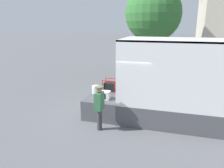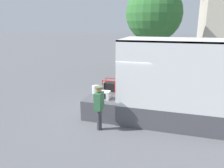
% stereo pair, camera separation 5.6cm
% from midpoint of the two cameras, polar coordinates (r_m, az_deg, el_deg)
% --- Properties ---
extents(ground_plane, '(160.00, 160.00, 0.00)m').
position_cam_midpoint_polar(ground_plane, '(9.52, 2.65, -7.80)').
color(ground_plane, slate).
extents(box_truck, '(6.36, 2.39, 3.22)m').
position_cam_midpoint_polar(box_truck, '(9.11, 26.73, -3.71)').
color(box_truck, white).
rests_on(box_truck, ground).
extents(tailgate_deck, '(1.45, 2.27, 0.81)m').
position_cam_midpoint_polar(tailgate_deck, '(9.55, -1.57, -5.09)').
color(tailgate_deck, '#4C4C51').
rests_on(tailgate_deck, ground).
extents(microwave, '(0.45, 0.35, 0.32)m').
position_cam_midpoint_polar(microwave, '(8.85, -2.15, -2.89)').
color(microwave, white).
rests_on(microwave, tailgate_deck).
extents(portable_generator, '(0.61, 0.53, 0.54)m').
position_cam_midpoint_polar(portable_generator, '(9.90, -0.55, -0.62)').
color(portable_generator, black).
rests_on(portable_generator, tailgate_deck).
extents(orange_bucket, '(0.34, 0.34, 0.34)m').
position_cam_midpoint_polar(orange_bucket, '(9.59, -4.43, -1.43)').
color(orange_bucket, silver).
rests_on(orange_bucket, tailgate_deck).
extents(worker_person, '(0.30, 0.44, 1.64)m').
position_cam_midpoint_polar(worker_person, '(7.81, -3.57, -5.20)').
color(worker_person, '#38383D').
rests_on(worker_person, ground).
extents(street_tree, '(4.20, 4.20, 6.59)m').
position_cam_midpoint_polar(street_tree, '(17.41, 10.61, 17.59)').
color(street_tree, brown).
rests_on(street_tree, ground).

